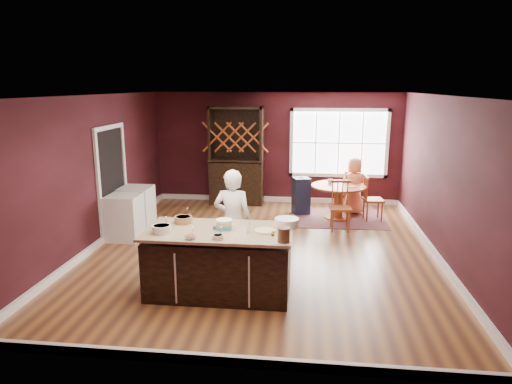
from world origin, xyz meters
The scene contains 28 objects.
room_shell centered at (0.00, 0.00, 1.35)m, with size 7.00×7.00×7.00m.
window centered at (1.50, 3.47, 1.50)m, with size 2.36×0.10×1.66m, color white, non-canonical shape.
doorway centered at (-2.97, 0.60, 1.02)m, with size 0.08×1.26×2.13m, color white, non-canonical shape.
kitchen_island centered at (-0.42, -1.75, 0.44)m, with size 2.04×1.07×0.92m.
dining_table centered at (1.46, 2.13, 0.53)m, with size 1.20×1.20×0.75m.
baker centered at (-0.36, -0.97, 0.81)m, with size 0.60×0.39×1.63m, color white.
layer_cake centered at (-0.36, -1.69, 0.99)m, with size 0.32×0.32×0.13m, color white, non-canonical shape.
bowl_blue centered at (-1.17, -1.95, 0.97)m, with size 0.27×0.27×0.10m, color silver.
bowl_yellow centered at (-0.99, -1.49, 0.97)m, with size 0.26×0.26×0.10m, color #AD8C3F.
bowl_pink centered at (-0.72, -2.17, 0.95)m, with size 0.15×0.15×0.05m, color white.
bowl_olive centered at (-0.36, -2.13, 0.95)m, with size 0.15×0.15×0.06m, color #F2EDCB.
drinking_glass centered at (-0.02, -1.81, 1.00)m, with size 0.08×0.08×0.15m, color silver.
dinner_plate centered at (0.22, -1.74, 0.93)m, with size 0.29×0.29×0.02m, color beige.
white_tub centered at (0.50, -1.48, 0.98)m, with size 0.34×0.34×0.12m, color white.
stoneware_crock centered at (0.49, -2.14, 1.01)m, with size 0.16×0.16×0.19m, color #462D20.
toy_figurine centered at (0.34, -1.92, 0.96)m, with size 0.04×0.04×0.07m, color yellow, non-canonical shape.
rug centered at (1.46, 2.13, 0.01)m, with size 2.02×1.56×0.01m, color brown.
chair_east centered at (2.20, 2.12, 0.50)m, with size 0.42×0.40×0.99m, color brown, non-canonical shape.
chair_south centered at (1.45, 1.31, 0.50)m, with size 0.42×0.40×1.01m, color brown, non-canonical shape.
chair_north centered at (1.75, 2.86, 0.48)m, with size 0.41×0.39×0.97m, color brown, non-canonical shape.
seated_woman centered at (1.81, 2.56, 0.65)m, with size 0.64×0.41×1.30m, color #F69360.
high_chair centered at (0.64, 2.45, 0.43)m, with size 0.35×0.35×0.87m, color black, non-canonical shape.
toddler centered at (0.71, 2.48, 0.81)m, with size 0.18×0.14×0.26m, color #8CA5BF, non-canonical shape.
table_plate centered at (1.70, 1.98, 0.76)m, with size 0.21×0.21×0.02m, color beige.
table_cup centered at (1.27, 2.31, 0.80)m, with size 0.12×0.12×0.10m, color silver.
hutch centered at (-0.96, 3.22, 1.19)m, with size 1.29×0.54×2.37m, color black.
washer centered at (-2.64, 0.28, 0.43)m, with size 0.59×0.57×0.86m, color white.
dryer centered at (-2.64, 0.92, 0.44)m, with size 0.60×0.58×0.88m, color white.
Camera 1 is at (0.78, -7.64, 2.87)m, focal length 32.00 mm.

